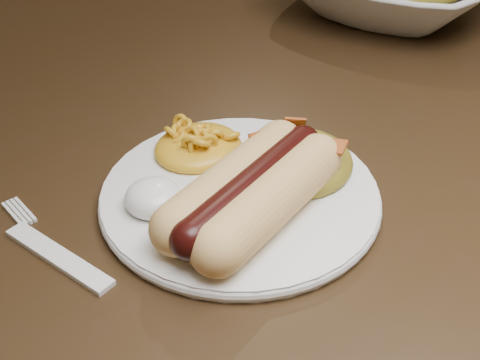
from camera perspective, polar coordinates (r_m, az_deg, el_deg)
table at (r=0.68m, az=-3.89°, el=-1.45°), size 1.60×0.90×0.75m
plate at (r=0.52m, az=0.00°, el=-1.38°), size 0.28×0.28×0.01m
hotdog at (r=0.48m, az=1.02°, el=-0.87°), size 0.14×0.10×0.04m
mac_and_cheese at (r=0.55m, az=-3.62°, el=3.70°), size 0.09×0.09×0.03m
sour_cream at (r=0.50m, az=-7.46°, el=-1.06°), size 0.05×0.05×0.03m
taco_salad at (r=0.53m, az=4.95°, el=2.34°), size 0.09×0.09×0.04m
fork at (r=0.49m, az=-15.22°, el=-6.35°), size 0.06×0.16×0.00m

